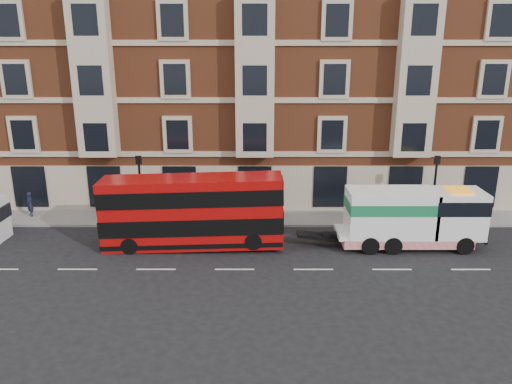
% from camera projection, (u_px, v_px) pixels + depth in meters
% --- Properties ---
extents(ground, '(120.00, 120.00, 0.00)m').
position_uv_depth(ground, '(235.00, 269.00, 25.31)').
color(ground, black).
rests_on(ground, ground).
extents(sidewalk, '(90.00, 3.00, 0.15)m').
position_uv_depth(sidewalk, '(239.00, 218.00, 32.46)').
color(sidewalk, slate).
rests_on(sidewalk, ground).
extents(victorian_terrace, '(45.00, 12.00, 20.40)m').
position_uv_depth(victorian_terrace, '(248.00, 56.00, 36.72)').
color(victorian_terrace, brown).
rests_on(victorian_terrace, ground).
extents(lamp_post_west, '(0.35, 0.15, 4.35)m').
position_uv_depth(lamp_post_west, '(140.00, 185.00, 30.46)').
color(lamp_post_west, black).
rests_on(lamp_post_west, sidewalk).
extents(lamp_post_east, '(0.35, 0.15, 4.35)m').
position_uv_depth(lamp_post_east, '(435.00, 185.00, 30.45)').
color(lamp_post_east, black).
rests_on(lamp_post_east, sidewalk).
extents(double_decker_bus, '(9.95, 2.28, 4.03)m').
position_uv_depth(double_decker_bus, '(193.00, 211.00, 27.52)').
color(double_decker_bus, '#A60909').
rests_on(double_decker_bus, ground).
extents(tow_truck, '(7.96, 2.35, 3.32)m').
position_uv_depth(tow_truck, '(410.00, 217.00, 27.61)').
color(tow_truck, white).
rests_on(tow_truck, ground).
extents(pedestrian, '(0.69, 0.68, 1.60)m').
position_uv_depth(pedestrian, '(30.00, 204.00, 32.35)').
color(pedestrian, '#181A31').
rests_on(pedestrian, sidewalk).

